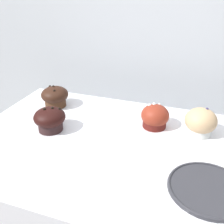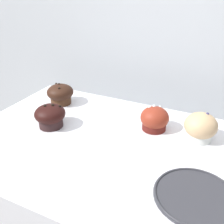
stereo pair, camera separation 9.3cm
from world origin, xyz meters
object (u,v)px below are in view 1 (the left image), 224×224
object	(u,v)px
serving_plate	(208,188)
muffin_front_center	(201,122)
muffin_back_right	(155,117)
muffin_back_left	(55,96)
muffin_front_left	(50,119)

from	to	relation	value
serving_plate	muffin_front_center	bearing A→B (deg)	97.78
muffin_back_right	serving_plate	xyz separation A→B (m)	(0.19, -0.26, -0.03)
muffin_back_left	muffin_front_left	bearing A→B (deg)	-65.03
muffin_back_left	muffin_front_left	xyz separation A→B (m)	(0.08, -0.17, -0.00)
muffin_front_center	muffin_back_right	distance (m)	0.15
muffin_back_right	muffin_front_left	size ratio (longest dim) A/B	0.91
muffin_back_right	muffin_front_left	xyz separation A→B (m)	(-0.33, -0.14, 0.00)
muffin_front_center	serving_plate	world-z (taller)	muffin_front_center
muffin_front_center	muffin_back_right	size ratio (longest dim) A/B	1.08
muffin_front_center	serving_plate	bearing A→B (deg)	-82.22
muffin_back_right	muffin_front_left	bearing A→B (deg)	-157.43
muffin_front_center	serving_plate	xyz separation A→B (m)	(0.04, -0.27, -0.04)
muffin_back_left	muffin_back_right	distance (m)	0.42
muffin_back_left	muffin_back_right	size ratio (longest dim) A/B	1.12
muffin_back_left	muffin_front_left	world-z (taller)	same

